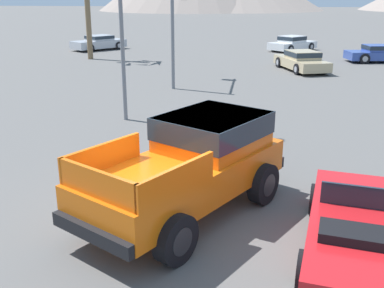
{
  "coord_description": "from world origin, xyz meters",
  "views": [
    {
      "loc": [
        1.45,
        -7.87,
        4.29
      ],
      "look_at": [
        0.14,
        1.3,
        1.19
      ],
      "focal_mm": 42.0,
      "sensor_mm": 36.0,
      "label": 1
    }
  ],
  "objects_px": {
    "parked_car_white": "(292,43)",
    "traffic_light_crosswalk": "(178,8)",
    "red_convertible_car": "(361,233)",
    "parked_car_tan": "(302,60)",
    "parked_car_blue": "(380,53)",
    "orange_pickup_truck": "(194,160)",
    "parked_car_silver": "(99,42)"
  },
  "relations": [
    {
      "from": "parked_car_white",
      "to": "traffic_light_crosswalk",
      "type": "relative_size",
      "value": 0.81
    },
    {
      "from": "red_convertible_car",
      "to": "parked_car_tan",
      "type": "distance_m",
      "value": 20.04
    },
    {
      "from": "red_convertible_car",
      "to": "parked_car_blue",
      "type": "relative_size",
      "value": 0.98
    },
    {
      "from": "parked_car_blue",
      "to": "traffic_light_crosswalk",
      "type": "xyz_separation_m",
      "value": [
        -11.91,
        -9.03,
        3.08
      ]
    },
    {
      "from": "parked_car_white",
      "to": "parked_car_tan",
      "type": "bearing_deg",
      "value": -48.33
    },
    {
      "from": "traffic_light_crosswalk",
      "to": "red_convertible_car",
      "type": "bearing_deg",
      "value": -159.35
    },
    {
      "from": "orange_pickup_truck",
      "to": "traffic_light_crosswalk",
      "type": "bearing_deg",
      "value": 130.95
    },
    {
      "from": "parked_car_blue",
      "to": "parked_car_white",
      "type": "height_order",
      "value": "parked_car_white"
    },
    {
      "from": "red_convertible_car",
      "to": "traffic_light_crosswalk",
      "type": "distance_m",
      "value": 16.65
    },
    {
      "from": "orange_pickup_truck",
      "to": "parked_car_white",
      "type": "distance_m",
      "value": 28.73
    },
    {
      "from": "parked_car_silver",
      "to": "parked_car_tan",
      "type": "bearing_deg",
      "value": -170.31
    },
    {
      "from": "red_convertible_car",
      "to": "parked_car_silver",
      "type": "height_order",
      "value": "parked_car_silver"
    },
    {
      "from": "parked_car_tan",
      "to": "red_convertible_car",
      "type": "bearing_deg",
      "value": -111.46
    },
    {
      "from": "parked_car_blue",
      "to": "parked_car_white",
      "type": "distance_m",
      "value": 7.62
    },
    {
      "from": "parked_car_white",
      "to": "traffic_light_crosswalk",
      "type": "xyz_separation_m",
      "value": [
        -6.61,
        -14.51,
        3.07
      ]
    },
    {
      "from": "red_convertible_car",
      "to": "parked_car_tan",
      "type": "height_order",
      "value": "parked_car_tan"
    },
    {
      "from": "parked_car_blue",
      "to": "red_convertible_car",
      "type": "bearing_deg",
      "value": -23.77
    },
    {
      "from": "red_convertible_car",
      "to": "parked_car_white",
      "type": "relative_size",
      "value": 1.06
    },
    {
      "from": "orange_pickup_truck",
      "to": "red_convertible_car",
      "type": "xyz_separation_m",
      "value": [
        3.06,
        -1.34,
        -0.66
      ]
    },
    {
      "from": "red_convertible_car",
      "to": "traffic_light_crosswalk",
      "type": "relative_size",
      "value": 0.86
    },
    {
      "from": "red_convertible_car",
      "to": "traffic_light_crosswalk",
      "type": "xyz_separation_m",
      "value": [
        -5.76,
        15.28,
        3.23
      ]
    },
    {
      "from": "parked_car_tan",
      "to": "traffic_light_crosswalk",
      "type": "distance_m",
      "value": 8.6
    },
    {
      "from": "parked_car_silver",
      "to": "traffic_light_crosswalk",
      "type": "distance_m",
      "value": 16.02
    },
    {
      "from": "parked_car_silver",
      "to": "parked_car_blue",
      "type": "relative_size",
      "value": 0.98
    },
    {
      "from": "parked_car_tan",
      "to": "parked_car_white",
      "type": "relative_size",
      "value": 1.12
    },
    {
      "from": "parked_car_blue",
      "to": "traffic_light_crosswalk",
      "type": "relative_size",
      "value": 0.88
    },
    {
      "from": "red_convertible_car",
      "to": "parked_car_white",
      "type": "xyz_separation_m",
      "value": [
        0.85,
        29.79,
        0.16
      ]
    },
    {
      "from": "red_convertible_car",
      "to": "parked_car_blue",
      "type": "height_order",
      "value": "parked_car_blue"
    },
    {
      "from": "parked_car_tan",
      "to": "parked_car_silver",
      "type": "bearing_deg",
      "value": 132.08
    },
    {
      "from": "orange_pickup_truck",
      "to": "parked_car_blue",
      "type": "relative_size",
      "value": 1.14
    },
    {
      "from": "orange_pickup_truck",
      "to": "parked_car_silver",
      "type": "relative_size",
      "value": 1.17
    },
    {
      "from": "parked_car_tan",
      "to": "parked_car_white",
      "type": "bearing_deg",
      "value": 69.87
    }
  ]
}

